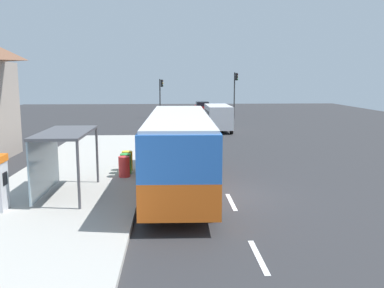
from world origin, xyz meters
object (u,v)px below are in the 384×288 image
at_px(traffic_light_near_side, 235,88).
at_px(traffic_light_far_side, 161,92).
at_px(recycling_bin_yellow, 127,161).
at_px(bus_shelter, 58,146).
at_px(bus, 179,147).
at_px(recycling_bin_red, 124,167).
at_px(recycling_bin_green, 126,164).
at_px(white_van, 218,116).
at_px(sedan_near, 202,107).

distance_m(traffic_light_near_side, traffic_light_far_side, 8.64).
xyz_separation_m(recycling_bin_yellow, bus_shelter, (-2.21, -4.28, 1.44)).
height_order(bus, bus_shelter, bus).
bearing_deg(recycling_bin_red, bus_shelter, -127.55).
height_order(recycling_bin_red, recycling_bin_yellow, same).
xyz_separation_m(recycling_bin_green, traffic_light_near_side, (9.70, 28.74, 2.86)).
bearing_deg(bus_shelter, traffic_light_near_side, 69.77).
height_order(recycling_bin_yellow, bus_shelter, bus_shelter).
relative_size(bus, white_van, 2.12).
relative_size(recycling_bin_yellow, traffic_light_near_side, 0.18).
distance_m(recycling_bin_yellow, traffic_light_far_side, 28.96).
distance_m(recycling_bin_red, recycling_bin_yellow, 1.40).
bearing_deg(recycling_bin_red, traffic_light_near_side, 71.77).
xyz_separation_m(recycling_bin_red, recycling_bin_green, (0.00, 0.70, 0.00)).
distance_m(white_van, sedan_near, 19.79).
height_order(sedan_near, traffic_light_far_side, traffic_light_far_side).
relative_size(white_van, bus_shelter, 1.30).
bearing_deg(bus, recycling_bin_yellow, 128.03).
bearing_deg(bus_shelter, sedan_near, 77.86).
xyz_separation_m(recycling_bin_yellow, traffic_light_far_side, (1.10, 28.84, 2.40)).
xyz_separation_m(recycling_bin_green, traffic_light_far_side, (1.10, 29.54, 2.40)).
bearing_deg(recycling_bin_yellow, recycling_bin_red, -90.00).
bearing_deg(traffic_light_far_side, traffic_light_near_side, -5.32).
bearing_deg(recycling_bin_red, bus, -35.60).
xyz_separation_m(white_van, recycling_bin_red, (-6.40, -17.86, -0.69)).
bearing_deg(traffic_light_far_side, recycling_bin_yellow, -92.19).
bearing_deg(traffic_light_far_side, white_van, -66.84).
bearing_deg(recycling_bin_yellow, white_van, 68.75).
bearing_deg(traffic_light_far_side, recycling_bin_red, -92.09).
relative_size(traffic_light_far_side, bus_shelter, 1.14).
relative_size(bus, bus_shelter, 2.77).
height_order(recycling_bin_red, traffic_light_far_side, traffic_light_far_side).
bearing_deg(traffic_light_near_side, sedan_near, 111.28).
relative_size(sedan_near, traffic_light_far_side, 0.97).
height_order(sedan_near, traffic_light_near_side, traffic_light_near_side).
distance_m(bus, traffic_light_far_side, 32.07).
bearing_deg(traffic_light_far_side, bus_shelter, -95.72).
relative_size(white_van, traffic_light_near_side, 0.98).
bearing_deg(bus, recycling_bin_green, 135.08).
height_order(traffic_light_far_side, bus_shelter, traffic_light_far_side).
bearing_deg(bus_shelter, recycling_bin_green, 58.27).
bearing_deg(sedan_near, recycling_bin_green, -99.98).
height_order(recycling_bin_green, traffic_light_near_side, traffic_light_near_side).
bearing_deg(sedan_near, recycling_bin_yellow, -100.17).
bearing_deg(traffic_light_near_side, recycling_bin_red, -108.23).
bearing_deg(recycling_bin_yellow, sedan_near, 79.83).
height_order(white_van, recycling_bin_yellow, white_van).
distance_m(recycling_bin_green, traffic_light_near_side, 30.46).
xyz_separation_m(white_van, bus_shelter, (-8.61, -20.74, 0.75)).
distance_m(sedan_near, recycling_bin_yellow, 36.82).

